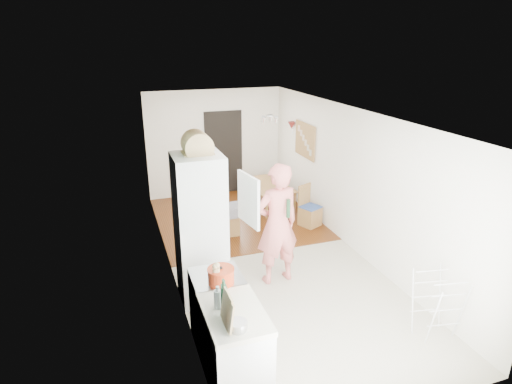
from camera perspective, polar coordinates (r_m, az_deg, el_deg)
room_shell at (r=6.98m, az=1.41°, el=0.28°), size 3.20×7.00×2.50m
floor at (r=7.50m, az=1.33°, el=-8.76°), size 3.20×7.00×0.01m
wood_floor_overlay at (r=9.08m, az=-2.72°, el=-3.43°), size 3.20×3.30×0.01m
sage_wall_panel at (r=4.57m, az=-8.59°, el=-2.75°), size 0.02×3.00×1.30m
tile_splashback at (r=4.42m, az=-6.66°, el=-13.79°), size 0.02×1.90×0.50m
doorway_recess at (r=10.30m, az=-4.31°, el=5.22°), size 0.90×0.04×2.00m
base_cabinet at (r=4.90m, az=-2.85°, el=-20.27°), size 0.60×0.90×0.86m
worktop at (r=4.62m, az=-2.95°, el=-15.91°), size 0.62×0.92×0.06m
range_cooker at (r=5.47m, az=-5.13°, el=-15.35°), size 0.60×0.60×0.88m
cooker_top at (r=5.22m, az=-5.29°, el=-11.22°), size 0.60×0.60×0.04m
fridge_housing at (r=6.03m, az=-7.42°, el=-4.96°), size 0.66×0.66×2.15m
fridge_door at (r=5.72m, az=-1.02°, el=-1.04°), size 0.14×0.56×0.70m
fridge_interior at (r=5.91m, az=-4.68°, el=-0.39°), size 0.02×0.52×0.66m
pinboard at (r=9.18m, az=6.60°, el=6.88°), size 0.03×0.90×0.70m
pinboard_frame at (r=9.17m, az=6.51°, el=6.88°), size 0.00×0.94×0.74m
wall_sconce at (r=9.70m, az=4.78°, el=8.85°), size 0.18×0.18×0.16m
person at (r=6.38m, az=2.87°, el=-2.91°), size 0.87×0.63×2.25m
dining_table at (r=9.64m, az=1.65°, el=-0.64°), size 0.80×1.29×0.43m
dining_chair at (r=8.61m, az=7.27°, el=-1.90°), size 0.47×0.47×0.85m
stool at (r=8.26m, az=-3.51°, el=-4.30°), size 0.34×0.34×0.43m
grey_drape at (r=8.10m, az=-3.36°, el=-2.45°), size 0.43×0.43×0.19m
drying_rack at (r=5.97m, az=22.95°, el=-13.81°), size 0.51×0.48×0.87m
bread_bin at (r=5.71m, az=-7.86°, el=6.17°), size 0.46×0.45×0.21m
red_casserole at (r=5.03m, az=-4.70°, el=-11.04°), size 0.38×0.38×0.19m
steel_pan at (r=4.34m, az=-2.40°, el=-17.37°), size 0.23×0.23×0.09m
held_bottle at (r=6.22m, az=4.33°, el=-2.18°), size 0.06×0.06×0.28m
bottle_a at (r=4.52m, az=-4.26°, el=-14.12°), size 0.08×0.08×0.30m
bottle_b at (r=4.62m, az=-4.33°, el=-13.57°), size 0.07×0.07×0.26m
bottle_c at (r=4.61m, az=-5.10°, el=-14.05°), size 0.10×0.10×0.20m
pepper_mill_front at (r=4.96m, az=-5.18°, el=-11.20°), size 0.08×0.08×0.23m
pepper_mill_back at (r=4.96m, az=-5.43°, el=-11.28°), size 0.07×0.07×0.22m
chopping_boards at (r=4.31m, az=-3.82°, el=-15.56°), size 0.12×0.25×0.35m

